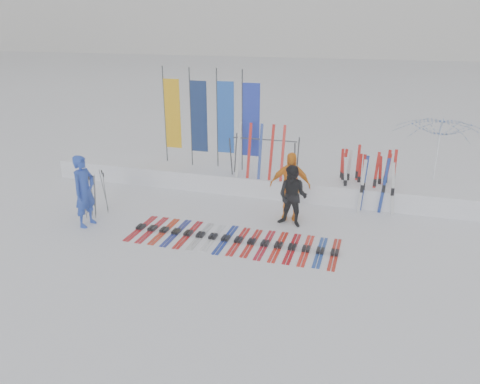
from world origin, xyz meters
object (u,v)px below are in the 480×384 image
(tent_canopy, at_px, (437,158))
(ski_rack, at_px, (264,152))
(ski_row, at_px, (232,239))
(person_blue, at_px, (84,191))
(person_yellow, at_px, (290,186))
(person_black, at_px, (293,196))

(tent_canopy, bearing_deg, ski_rack, -165.24)
(ski_row, distance_m, ski_rack, 3.69)
(person_blue, distance_m, person_yellow, 5.49)
(person_blue, bearing_deg, tent_canopy, -53.58)
(person_yellow, bearing_deg, tent_canopy, 28.49)
(tent_canopy, relative_size, ski_row, 0.54)
(person_black, xyz_separation_m, ski_rack, (-1.30, 2.09, 0.55))
(ski_row, height_order, ski_rack, ski_rack)
(person_blue, distance_m, person_black, 5.49)
(person_black, height_order, ski_rack, ski_rack)
(tent_canopy, distance_m, ski_row, 7.05)
(ski_rack, bearing_deg, ski_row, -89.24)
(person_black, bearing_deg, ski_row, -122.64)
(person_black, bearing_deg, person_blue, -153.30)
(person_blue, bearing_deg, person_yellow, -60.77)
(ski_rack, bearing_deg, person_black, -58.15)
(ski_row, bearing_deg, person_black, 47.06)
(person_blue, height_order, ski_row, person_blue)
(person_blue, height_order, ski_rack, person_blue)
(tent_canopy, xyz_separation_m, ski_row, (-5.03, -4.78, -1.23))
(person_black, height_order, tent_canopy, tent_canopy)
(ski_rack, bearing_deg, tent_canopy, 14.76)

